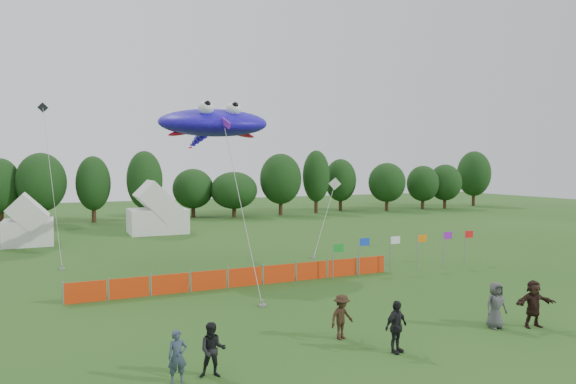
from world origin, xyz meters
name	(u,v)px	position (x,y,z in m)	size (l,w,h in m)	color
ground	(352,335)	(0.00, 0.00, 0.00)	(160.00, 160.00, 0.00)	#234C16
treeline	(166,185)	(1.61, 44.93, 4.18)	(104.57, 8.78, 8.36)	#382314
tent_left	(28,224)	(-12.40, 30.09, 1.70)	(3.82, 3.82, 3.37)	silver
tent_right	(157,213)	(-1.47, 33.16, 1.92)	(5.39, 4.31, 3.80)	white
barrier_fence	(245,277)	(-1.08, 9.23, 0.50)	(17.90, 0.06, 1.00)	red
flag_row	(406,247)	(9.21, 8.82, 1.47)	(10.73, 0.45, 2.27)	gray
spectator_a	(177,357)	(-7.02, -1.54, 0.80)	(0.58, 0.38, 1.59)	#303D50
spectator_b	(213,350)	(-5.95, -1.57, 0.85)	(0.82, 0.64, 1.69)	black
spectator_c	(342,317)	(-0.60, -0.21, 0.84)	(1.08, 0.62, 1.68)	black
spectator_d	(396,327)	(0.41, -2.19, 0.91)	(1.07, 0.44, 1.82)	black
spectator_e	(496,305)	(5.66, -1.60, 0.92)	(0.90, 0.59, 1.85)	#434347
spectator_f	(534,304)	(7.13, -2.14, 0.95)	(1.76, 0.56, 1.90)	black
stingray_kite	(212,124)	(-1.10, 15.37, 9.14)	(7.69, 19.01, 10.39)	#2210E4
small_kite_white	(329,204)	(9.69, 19.48, 3.35)	(6.11, 6.89, 5.46)	white
small_kite_dark	(50,166)	(-10.63, 24.69, 6.40)	(1.67, 11.95, 11.59)	black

